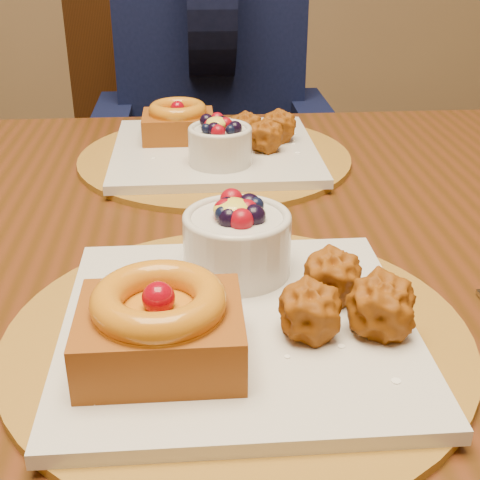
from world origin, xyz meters
name	(u,v)px	position (x,y,z in m)	size (l,w,h in m)	color
dining_table	(224,286)	(0.12, 0.07, 0.68)	(1.60, 0.90, 0.76)	#3A200A
place_setting_near	(233,307)	(0.12, -0.15, 0.78)	(0.38, 0.38, 0.09)	brown
place_setting_far	(213,146)	(0.12, 0.28, 0.78)	(0.38, 0.38, 0.08)	brown
chair_far	(145,157)	(-0.02, 0.86, 0.56)	(0.63, 0.63, 1.01)	black
diner	(210,55)	(0.13, 0.80, 0.80)	(0.46, 0.46, 0.75)	black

